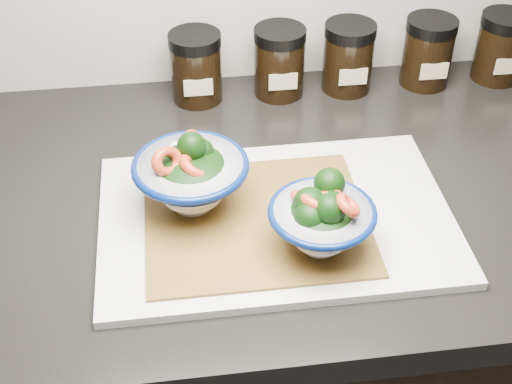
{
  "coord_description": "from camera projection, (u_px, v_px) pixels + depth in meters",
  "views": [
    {
      "loc": [
        -0.21,
        0.7,
        1.52
      ],
      "look_at": [
        -0.12,
        1.37,
        0.96
      ],
      "focal_mm": 50.0,
      "sensor_mm": 36.0,
      "label": 1
    }
  ],
  "objects": [
    {
      "name": "spice_jar_c",
      "position": [
        348.0,
        57.0,
        1.14
      ],
      "size": [
        0.08,
        0.08,
        0.11
      ],
      "color": "black",
      "rests_on": "countertop"
    },
    {
      "name": "cutting_board",
      "position": [
        276.0,
        218.0,
        0.92
      ],
      "size": [
        0.45,
        0.3,
        0.01
      ],
      "primitive_type": "cube",
      "color": "silver",
      "rests_on": "countertop"
    },
    {
      "name": "countertop",
      "position": [
        331.0,
        192.0,
        1.0
      ],
      "size": [
        3.5,
        0.6,
        0.04
      ],
      "primitive_type": "cube",
      "color": "black",
      "rests_on": "cabinet"
    },
    {
      "name": "cabinet",
      "position": [
        315.0,
        384.0,
        1.28
      ],
      "size": [
        3.43,
        0.58,
        0.86
      ],
      "primitive_type": "cube",
      "color": "black",
      "rests_on": "ground"
    },
    {
      "name": "bamboo_mat",
      "position": [
        256.0,
        220.0,
        0.9
      ],
      "size": [
        0.28,
        0.24,
        0.0
      ],
      "primitive_type": "cube",
      "color": "olive",
      "rests_on": "cutting_board"
    },
    {
      "name": "bowl_left",
      "position": [
        191.0,
        176.0,
        0.9
      ],
      "size": [
        0.15,
        0.15,
        0.1
      ],
      "rotation": [
        0.0,
        0.0,
        -0.3
      ],
      "color": "white",
      "rests_on": "bamboo_mat"
    },
    {
      "name": "bowl_right",
      "position": [
        322.0,
        219.0,
        0.84
      ],
      "size": [
        0.13,
        0.13,
        0.1
      ],
      "rotation": [
        0.0,
        0.0,
        -0.19
      ],
      "color": "white",
      "rests_on": "bamboo_mat"
    },
    {
      "name": "spice_jar_e",
      "position": [
        501.0,
        47.0,
        1.17
      ],
      "size": [
        0.08,
        0.08,
        0.11
      ],
      "color": "black",
      "rests_on": "countertop"
    },
    {
      "name": "spice_jar_a",
      "position": [
        196.0,
        67.0,
        1.12
      ],
      "size": [
        0.08,
        0.08,
        0.11
      ],
      "color": "black",
      "rests_on": "countertop"
    },
    {
      "name": "spice_jar_b",
      "position": [
        279.0,
        62.0,
        1.13
      ],
      "size": [
        0.08,
        0.08,
        0.11
      ],
      "color": "black",
      "rests_on": "countertop"
    },
    {
      "name": "spice_jar_d",
      "position": [
        428.0,
        52.0,
        1.15
      ],
      "size": [
        0.08,
        0.08,
        0.11
      ],
      "color": "black",
      "rests_on": "countertop"
    }
  ]
}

